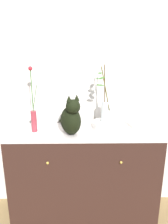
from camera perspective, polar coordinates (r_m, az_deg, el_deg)
name	(u,v)px	position (r m, az deg, el deg)	size (l,w,h in m)	color
ground_plane	(84,213)	(2.73, 0.00, -22.32)	(6.00, 6.00, 0.00)	olive
wall_back	(84,82)	(2.39, -0.10, 6.88)	(4.40, 0.08, 2.60)	silver
sideboard	(84,175)	(2.45, 0.00, -14.24)	(1.41, 0.43, 0.91)	black
cat_sitting	(71,118)	(2.12, -3.01, -1.40)	(0.24, 0.42, 0.37)	black
vase_slim_green	(34,116)	(2.21, -11.56, -0.90)	(0.07, 0.05, 0.58)	maroon
bowl_porcelain	(106,125)	(2.28, 4.98, -3.04)	(0.23, 0.23, 0.07)	white
vase_glass_clear	(106,109)	(2.22, 5.01, 0.64)	(0.15, 0.16, 0.52)	silver
candle_pillar	(134,122)	(2.31, 11.44, -2.38)	(0.04, 0.04, 0.13)	#F3E1CD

